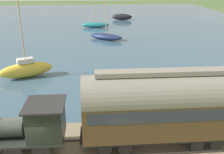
# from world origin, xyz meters

# --- Properties ---
(harbor_water) EXTENTS (80.00, 80.00, 0.01)m
(harbor_water) POSITION_xyz_m (43.50, 0.00, 0.00)
(harbor_water) COLOR #38566B
(harbor_water) RESTS_ON ground
(rail_embankment) EXTENTS (5.70, 56.00, 0.49)m
(rail_embankment) POSITION_xyz_m (0.35, 0.00, 0.19)
(rail_embankment) COLOR #84755B
(rail_embankment) RESTS_ON ground
(steam_locomotive) EXTENTS (2.18, 5.76, 3.33)m
(steam_locomotive) POSITION_xyz_m (0.35, 0.06, 2.04)
(steam_locomotive) COLOR black
(steam_locomotive) RESTS_ON rail_embankment
(passenger_coach) EXTENTS (2.21, 8.68, 4.44)m
(passenger_coach) POSITION_xyz_m (0.35, -7.17, 2.94)
(passenger_coach) COLOR black
(passenger_coach) RESTS_ON rail_embankment
(sailboat_navy) EXTENTS (4.56, 5.70, 8.96)m
(sailboat_navy) POSITION_xyz_m (28.76, -5.82, 0.54)
(sailboat_navy) COLOR #192347
(sailboat_navy) RESTS_ON harbor_water
(sailboat_teal) EXTENTS (1.73, 5.47, 7.91)m
(sailboat_teal) POSITION_xyz_m (39.25, -4.33, 0.55)
(sailboat_teal) COLOR #1E707A
(sailboat_teal) RESTS_ON harbor_water
(sailboat_black) EXTENTS (2.30, 4.81, 6.23)m
(sailboat_black) POSITION_xyz_m (48.35, -10.57, 0.72)
(sailboat_black) COLOR black
(sailboat_black) RESTS_ON harbor_water
(sailboat_yellow) EXTENTS (3.12, 5.19, 8.39)m
(sailboat_yellow) POSITION_xyz_m (12.92, 2.91, 0.83)
(sailboat_yellow) COLOR gold
(sailboat_yellow) RESTS_ON harbor_water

